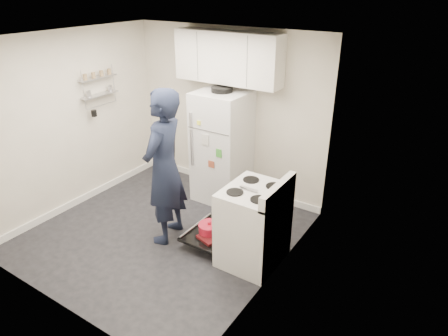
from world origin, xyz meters
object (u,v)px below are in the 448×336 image
Objects in this scene: electric_range at (253,226)px; person at (164,168)px; refrigerator at (222,147)px; open_oven_door at (211,231)px.

person is (-1.15, -0.18, 0.52)m from electric_range.
electric_range is 0.56× the size of person.
electric_range is 1.28m from person.
electric_range is 1.63m from refrigerator.
person is at bearing -90.24° from refrigerator.
electric_range is 0.65m from open_oven_door.
open_oven_door is at bearing -178.37° from electric_range.
refrigerator reaches higher than open_oven_door.
person reaches higher than refrigerator.
refrigerator is (-1.15, 1.10, 0.37)m from electric_range.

